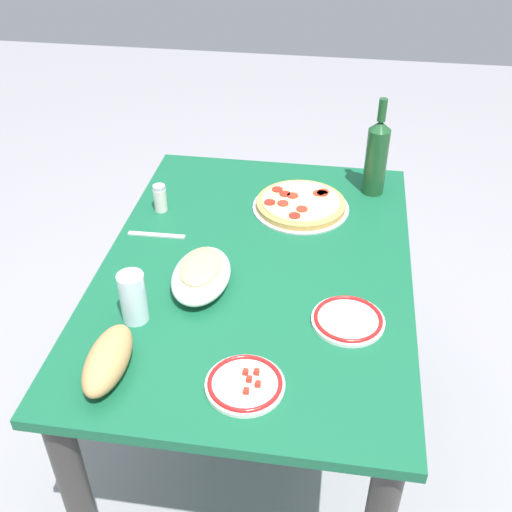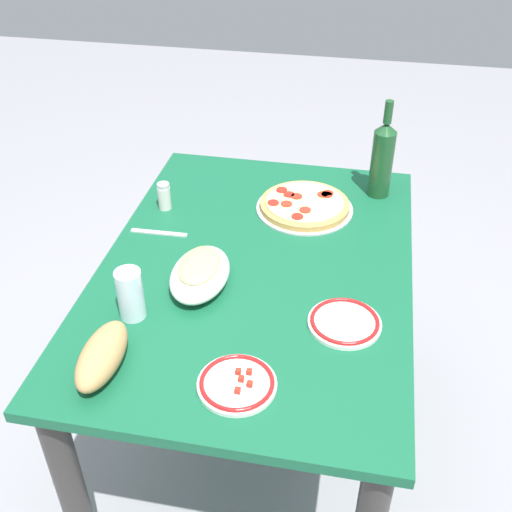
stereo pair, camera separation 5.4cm
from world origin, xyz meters
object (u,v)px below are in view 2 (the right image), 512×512
object	(u,v)px
pepperoni_pizza	(305,205)
baked_pasta_dish	(200,272)
dining_table	(256,302)
side_plate_near	(237,383)
side_plate_far	(345,322)
spice_shaker	(164,196)
wine_bottle	(382,158)
bread_loaf	(102,355)
water_glass	(130,294)

from	to	relation	value
pepperoni_pizza	baked_pasta_dish	world-z (taller)	baked_pasta_dish
dining_table	side_plate_near	xyz separation A→B (m)	(0.44, 0.04, 0.14)
side_plate_far	spice_shaker	distance (m)	0.73
wine_bottle	bread_loaf	distance (m)	1.07
spice_shaker	baked_pasta_dish	bearing A→B (deg)	30.81
wine_bottle	bread_loaf	xyz separation A→B (m)	(0.89, -0.58, -0.09)
water_glass	pepperoni_pizza	bearing A→B (deg)	148.28
bread_loaf	spice_shaker	bearing A→B (deg)	-173.87
side_plate_far	bread_loaf	distance (m)	0.58
baked_pasta_dish	water_glass	world-z (taller)	water_glass
side_plate_far	spice_shaker	bearing A→B (deg)	-126.15
baked_pasta_dish	spice_shaker	bearing A→B (deg)	-149.19
dining_table	baked_pasta_dish	size ratio (longest dim) A/B	5.03
bread_loaf	side_plate_far	bearing A→B (deg)	115.37
side_plate_far	water_glass	bearing A→B (deg)	-82.91
dining_table	water_glass	xyz separation A→B (m)	(0.26, -0.26, 0.20)
spice_shaker	pepperoni_pizza	bearing A→B (deg)	99.91
pepperoni_pizza	baked_pasta_dish	bearing A→B (deg)	-27.59
bread_loaf	spice_shaker	xyz separation A→B (m)	(-0.68, -0.07, 0.00)
pepperoni_pizza	baked_pasta_dish	size ratio (longest dim) A/B	1.26
baked_pasta_dish	side_plate_near	xyz separation A→B (m)	(0.33, 0.17, -0.03)
water_glass	bread_loaf	world-z (taller)	water_glass
wine_bottle	dining_table	bearing A→B (deg)	-35.10
pepperoni_pizza	spice_shaker	bearing A→B (deg)	-80.09
side_plate_near	bread_loaf	distance (m)	0.31
side_plate_near	spice_shaker	distance (m)	0.77
wine_bottle	bread_loaf	size ratio (longest dim) A/B	1.49
dining_table	bread_loaf	distance (m)	0.54
side_plate_near	spice_shaker	bearing A→B (deg)	-150.76
dining_table	water_glass	size ratio (longest dim) A/B	8.95
wine_bottle	spice_shaker	size ratio (longest dim) A/B	3.65
baked_pasta_dish	water_glass	xyz separation A→B (m)	(0.15, -0.13, 0.03)
pepperoni_pizza	side_plate_far	size ratio (longest dim) A/B	1.68
baked_pasta_dish	bread_loaf	distance (m)	0.36
dining_table	side_plate_near	bearing A→B (deg)	5.56
water_glass	bread_loaf	xyz separation A→B (m)	(0.18, -0.00, -0.03)
side_plate_near	side_plate_far	xyz separation A→B (m)	(-0.24, 0.22, -0.00)
side_plate_far	spice_shaker	world-z (taller)	spice_shaker
side_plate_near	bread_loaf	size ratio (longest dim) A/B	0.82
pepperoni_pizza	baked_pasta_dish	xyz separation A→B (m)	(0.42, -0.22, 0.03)
dining_table	bread_loaf	xyz separation A→B (m)	(0.44, -0.26, 0.18)
dining_table	wine_bottle	bearing A→B (deg)	144.90
pepperoni_pizza	baked_pasta_dish	distance (m)	0.48
baked_pasta_dish	side_plate_near	size ratio (longest dim) A/B	1.37
pepperoni_pizza	bread_loaf	size ratio (longest dim) A/B	1.41
water_glass	side_plate_far	world-z (taller)	water_glass
dining_table	spice_shaker	bearing A→B (deg)	-125.15
bread_loaf	spice_shaker	distance (m)	0.68
dining_table	side_plate_far	world-z (taller)	side_plate_far
dining_table	bread_loaf	size ratio (longest dim) A/B	5.65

